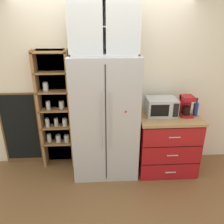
{
  "coord_description": "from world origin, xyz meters",
  "views": [
    {
      "loc": [
        -0.06,
        -2.92,
        2.17
      ],
      "look_at": [
        0.1,
        0.04,
        0.99
      ],
      "focal_mm": 35.11,
      "sensor_mm": 36.0,
      "label": 1
    }
  ],
  "objects_px": {
    "refrigerator": "(105,118)",
    "bottle_cobalt": "(196,108)",
    "microwave": "(161,107)",
    "chalkboard_menu": "(21,129)",
    "coffee_maker": "(186,105)",
    "mug_charcoal": "(169,113)",
    "mug_red": "(168,111)"
  },
  "relations": [
    {
      "from": "bottle_cobalt",
      "to": "chalkboard_menu",
      "type": "relative_size",
      "value": 0.22
    },
    {
      "from": "microwave",
      "to": "coffee_maker",
      "type": "height_order",
      "value": "coffee_maker"
    },
    {
      "from": "microwave",
      "to": "refrigerator",
      "type": "bearing_deg",
      "value": -177.07
    },
    {
      "from": "chalkboard_menu",
      "to": "microwave",
      "type": "bearing_deg",
      "value": -6.46
    },
    {
      "from": "coffee_maker",
      "to": "microwave",
      "type": "bearing_deg",
      "value": 173.29
    },
    {
      "from": "coffee_maker",
      "to": "mug_charcoal",
      "type": "bearing_deg",
      "value": -179.34
    },
    {
      "from": "bottle_cobalt",
      "to": "chalkboard_menu",
      "type": "xyz_separation_m",
      "value": [
        -2.69,
        0.3,
        -0.42
      ]
    },
    {
      "from": "microwave",
      "to": "coffee_maker",
      "type": "bearing_deg",
      "value": -6.71
    },
    {
      "from": "mug_charcoal",
      "to": "chalkboard_menu",
      "type": "relative_size",
      "value": 0.1
    },
    {
      "from": "coffee_maker",
      "to": "bottle_cobalt",
      "type": "height_order",
      "value": "coffee_maker"
    },
    {
      "from": "refrigerator",
      "to": "bottle_cobalt",
      "type": "xyz_separation_m",
      "value": [
        1.34,
        -0.01,
        0.13
      ]
    },
    {
      "from": "bottle_cobalt",
      "to": "refrigerator",
      "type": "bearing_deg",
      "value": 179.53
    },
    {
      "from": "mug_charcoal",
      "to": "microwave",
      "type": "bearing_deg",
      "value": 159.03
    },
    {
      "from": "refrigerator",
      "to": "microwave",
      "type": "height_order",
      "value": "refrigerator"
    },
    {
      "from": "refrigerator",
      "to": "chalkboard_menu",
      "type": "xyz_separation_m",
      "value": [
        -1.35,
        0.29,
        -0.29
      ]
    },
    {
      "from": "bottle_cobalt",
      "to": "chalkboard_menu",
      "type": "height_order",
      "value": "chalkboard_menu"
    },
    {
      "from": "mug_red",
      "to": "microwave",
      "type": "bearing_deg",
      "value": -165.85
    },
    {
      "from": "coffee_maker",
      "to": "bottle_cobalt",
      "type": "relative_size",
      "value": 1.15
    },
    {
      "from": "microwave",
      "to": "bottle_cobalt",
      "type": "height_order",
      "value": "bottle_cobalt"
    },
    {
      "from": "mug_red",
      "to": "chalkboard_menu",
      "type": "distance_m",
      "value": 2.34
    },
    {
      "from": "bottle_cobalt",
      "to": "chalkboard_menu",
      "type": "distance_m",
      "value": 2.74
    },
    {
      "from": "coffee_maker",
      "to": "mug_red",
      "type": "xyz_separation_m",
      "value": [
        -0.24,
        0.07,
        -0.11
      ]
    },
    {
      "from": "mug_charcoal",
      "to": "mug_red",
      "type": "height_order",
      "value": "mug_red"
    },
    {
      "from": "coffee_maker",
      "to": "mug_charcoal",
      "type": "distance_m",
      "value": 0.26
    },
    {
      "from": "refrigerator",
      "to": "microwave",
      "type": "relative_size",
      "value": 4.1
    },
    {
      "from": "mug_charcoal",
      "to": "bottle_cobalt",
      "type": "bearing_deg",
      "value": -1.29
    },
    {
      "from": "refrigerator",
      "to": "chalkboard_menu",
      "type": "bearing_deg",
      "value": 167.89
    },
    {
      "from": "mug_red",
      "to": "refrigerator",
      "type": "bearing_deg",
      "value": -175.66
    },
    {
      "from": "bottle_cobalt",
      "to": "mug_charcoal",
      "type": "bearing_deg",
      "value": 178.71
    },
    {
      "from": "microwave",
      "to": "coffee_maker",
      "type": "relative_size",
      "value": 1.42
    },
    {
      "from": "coffee_maker",
      "to": "chalkboard_menu",
      "type": "distance_m",
      "value": 2.6
    },
    {
      "from": "mug_charcoal",
      "to": "refrigerator",
      "type": "bearing_deg",
      "value": 179.87
    }
  ]
}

